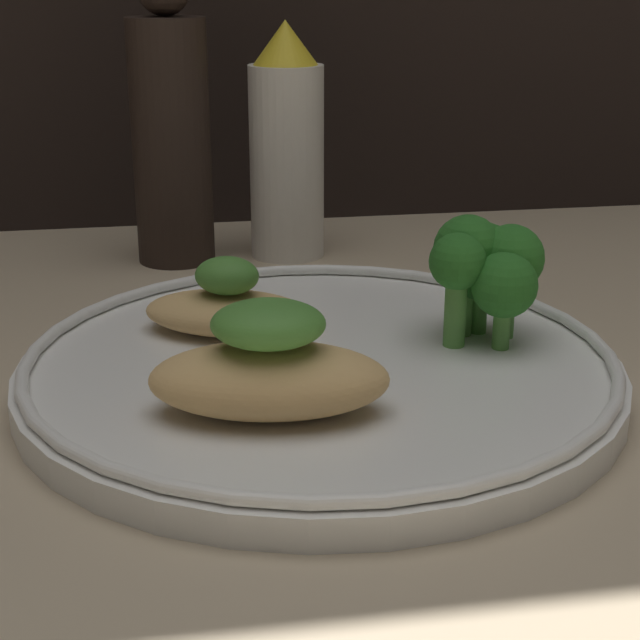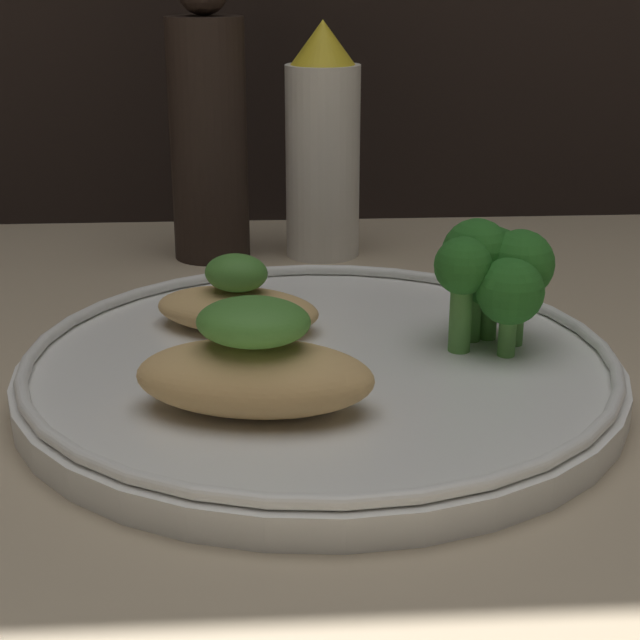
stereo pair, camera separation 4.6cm
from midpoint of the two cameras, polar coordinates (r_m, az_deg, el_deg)
ground_plane at (r=47.04cm, az=2.78°, el=-4.52°), size 180.00×180.00×1.00cm
plate at (r=46.44cm, az=2.81°, el=-2.85°), size 28.41×28.41×2.00cm
grilled_meat_front at (r=40.32cm, az=-0.61°, el=-2.85°), size 10.67×6.64×4.91cm
grilled_meat_middle at (r=49.80cm, az=-2.24°, el=0.91°), size 9.67×7.37×3.93cm
broccoli_bunch at (r=47.98cm, az=12.77°, el=2.78°), size 5.93×6.30×6.18cm
sauce_bottle at (r=66.69cm, az=2.15°, el=10.04°), size 5.01×5.01×15.68cm
pepper_grinder at (r=66.17cm, az=-4.55°, el=11.01°), size 5.15×5.15×19.26cm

